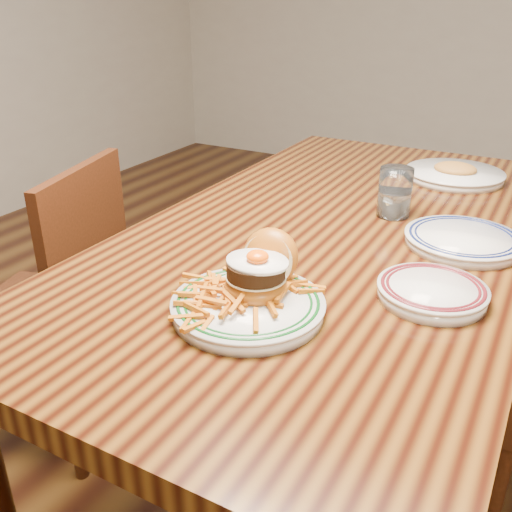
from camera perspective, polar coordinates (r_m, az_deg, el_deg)
The scene contains 8 objects.
floor at distance 1.76m, azimuth 6.82°, elevation -20.37°, with size 6.00×6.00×0.00m, color black.
table at distance 1.37m, azimuth 8.22°, elevation -0.50°, with size 0.85×1.60×0.75m.
chair_left at distance 1.69m, azimuth -19.12°, elevation -4.35°, with size 0.49×0.49×0.85m.
main_plate at distance 0.96m, azimuth -0.40°, elevation -3.63°, with size 0.26×0.27×0.13m.
side_plate at distance 1.05m, azimuth 17.21°, elevation -3.34°, with size 0.19×0.19×0.03m.
rear_plate at distance 1.29m, azimuth 20.02°, elevation 1.57°, with size 0.25×0.25×0.03m.
water_glass at distance 1.41m, azimuth 13.69°, elevation 5.93°, with size 0.08×0.08×0.12m.
far_plate at distance 1.75m, azimuth 19.24°, elevation 7.76°, with size 0.27×0.27×0.05m.
Camera 1 is at (0.42, -1.16, 1.25)m, focal length 40.00 mm.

